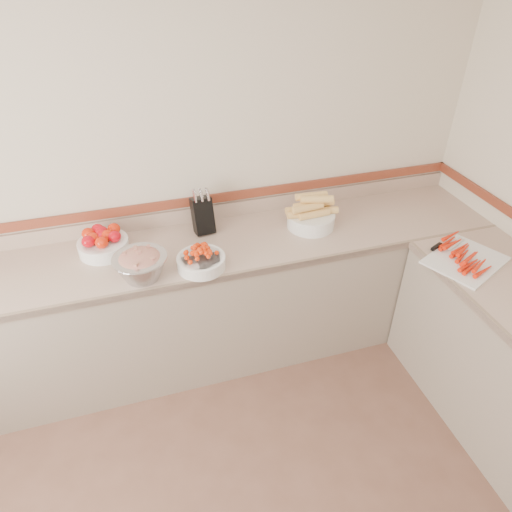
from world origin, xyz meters
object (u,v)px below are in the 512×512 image
object	(u,v)px
rhubarb_bowl	(141,265)
cutting_board	(464,257)
tomato_bowl	(103,242)
cherry_tomato_bowl	(201,260)
corn_bowl	(311,215)
knife_block	(203,214)

from	to	relation	value
rhubarb_bowl	cutting_board	xyz separation A→B (m)	(1.82, -0.38, -0.07)
tomato_bowl	cherry_tomato_bowl	size ratio (longest dim) A/B	1.07
tomato_bowl	corn_bowl	xyz separation A→B (m)	(1.30, -0.09, 0.01)
tomato_bowl	cherry_tomato_bowl	xyz separation A→B (m)	(0.53, -0.33, -0.02)
tomato_bowl	cherry_tomato_bowl	distance (m)	0.62
knife_block	cherry_tomato_bowl	world-z (taller)	knife_block
tomato_bowl	corn_bowl	distance (m)	1.30
knife_block	rhubarb_bowl	xyz separation A→B (m)	(-0.42, -0.38, -0.03)
cutting_board	corn_bowl	bearing A→B (deg)	139.34
knife_block	corn_bowl	bearing A→B (deg)	-11.96
tomato_bowl	corn_bowl	bearing A→B (deg)	-3.88
knife_block	cutting_board	world-z (taller)	knife_block
tomato_bowl	cutting_board	distance (m)	2.14
tomato_bowl	cutting_board	size ratio (longest dim) A/B	0.55
knife_block	tomato_bowl	xyz separation A→B (m)	(-0.62, -0.06, -0.05)
corn_bowl	cutting_board	world-z (taller)	corn_bowl
corn_bowl	cutting_board	distance (m)	0.95
cherry_tomato_bowl	tomato_bowl	bearing A→B (deg)	148.26
cherry_tomato_bowl	cutting_board	bearing A→B (deg)	-14.20
knife_block	cutting_board	xyz separation A→B (m)	(1.40, -0.76, -0.10)
tomato_bowl	rhubarb_bowl	size ratio (longest dim) A/B	0.99
corn_bowl	rhubarb_bowl	xyz separation A→B (m)	(-1.10, -0.24, 0.01)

